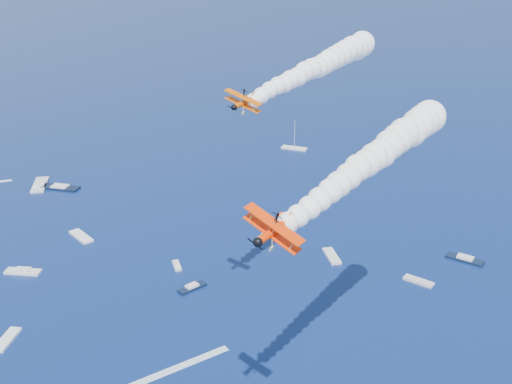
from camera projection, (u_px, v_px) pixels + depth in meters
biplane_lead at (244, 103)px, 112.31m from camera, size 8.51×9.89×6.65m
biplane_trail at (274, 231)px, 77.54m from camera, size 9.47×11.22×8.28m
smoke_trail_lead at (314, 68)px, 130.71m from camera, size 51.50×30.80×9.64m
smoke_trail_trail at (370, 160)px, 95.39m from camera, size 51.33×27.52×9.64m
spectator_boats at (59, 256)px, 181.77m from camera, size 244.90×166.24×0.70m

